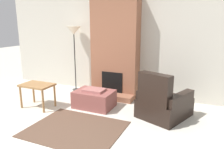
{
  "coord_description": "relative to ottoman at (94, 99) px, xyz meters",
  "views": [
    {
      "loc": [
        2.17,
        -2.39,
        1.9
      ],
      "look_at": [
        0.0,
        2.53,
        0.59
      ],
      "focal_mm": 35.0,
      "sensor_mm": 36.0,
      "label": 1
    }
  ],
  "objects": [
    {
      "name": "floor_lamp_left",
      "position": [
        -1.1,
        0.93,
        1.4
      ],
      "size": [
        0.39,
        0.39,
        1.78
      ],
      "color": "#333333",
      "rests_on": "ground_plane"
    },
    {
      "name": "ottoman",
      "position": [
        0.0,
        0.0,
        0.0
      ],
      "size": [
        0.86,
        0.61,
        0.43
      ],
      "color": "#8C4C47",
      "rests_on": "ground_plane"
    },
    {
      "name": "wall_back",
      "position": [
        0.09,
        1.23,
        1.1
      ],
      "size": [
        6.96,
        0.06,
        2.6
      ],
      "primitive_type": "cube",
      "color": "beige",
      "rests_on": "ground_plane"
    },
    {
      "name": "area_rug",
      "position": [
        0.2,
        -1.09,
        -0.19
      ],
      "size": [
        1.66,
        1.34,
        0.01
      ],
      "primitive_type": "cube",
      "color": "brown",
      "rests_on": "ground_plane"
    },
    {
      "name": "armchair",
      "position": [
        1.52,
        0.06,
        0.08
      ],
      "size": [
        1.11,
        1.19,
        0.96
      ],
      "rotation": [
        0.0,
        0.0,
        2.77
      ],
      "color": "black",
      "rests_on": "ground_plane"
    },
    {
      "name": "ground_plane",
      "position": [
        0.09,
        -1.73,
        -0.2
      ],
      "size": [
        24.0,
        24.0,
        0.0
      ],
      "primitive_type": "plane",
      "color": "beige"
    },
    {
      "name": "fireplace",
      "position": [
        0.09,
        0.98,
        1.05
      ],
      "size": [
        1.22,
        0.71,
        2.6
      ],
      "color": "#935B42",
      "rests_on": "ground_plane"
    },
    {
      "name": "side_table",
      "position": [
        -1.16,
        -0.52,
        0.26
      ],
      "size": [
        0.71,
        0.47,
        0.54
      ],
      "color": "#9E7042",
      "rests_on": "ground_plane"
    }
  ]
}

